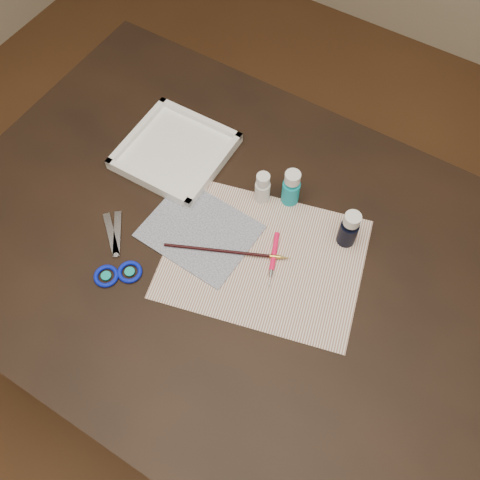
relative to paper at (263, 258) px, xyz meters
The scene contains 11 objects.
ground 0.76m from the paper, 166.41° to the right, with size 3.50×3.50×0.02m, color #422614.
table 0.38m from the paper, 166.41° to the right, with size 1.30×0.90×0.75m, color black.
paper is the anchor object (origin of this frame).
canvas 0.15m from the paper, behind, with size 0.22×0.18×0.00m, color #172340.
paint_bottle_white 0.16m from the paper, 121.62° to the left, with size 0.03×0.03×0.08m, color silver.
paint_bottle_cyan 0.16m from the paper, 99.10° to the left, with size 0.04×0.04×0.09m, color #109BAD.
paint_bottle_navy 0.19m from the paper, 45.70° to the left, with size 0.04×0.04×0.10m, color black.
paintbrush 0.08m from the paper, 157.25° to the right, with size 0.26×0.01×0.01m, color black, non-canonical shape.
craft_knife 0.02m from the paper, ahead, with size 0.13×0.01×0.01m, color #FF0F4D, non-canonical shape.
scissors 0.32m from the paper, 152.05° to the right, with size 0.20×0.10×0.01m, color silver, non-canonical shape.
palette_tray 0.34m from the paper, 157.60° to the left, with size 0.23×0.23×0.03m, color white.
Camera 1 is at (0.28, -0.45, 1.73)m, focal length 40.00 mm.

